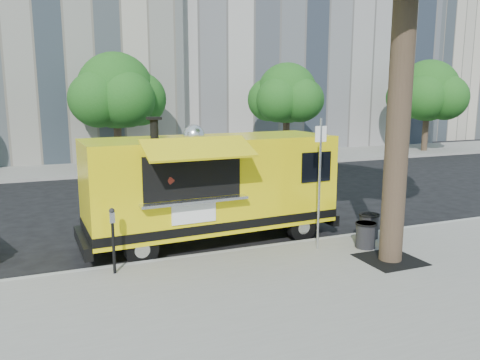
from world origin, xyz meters
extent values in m
plane|color=black|center=(0.00, 0.00, 0.00)|extent=(120.00, 120.00, 0.00)
cube|color=gray|center=(0.00, -4.00, 0.07)|extent=(60.00, 6.00, 0.15)
cube|color=#999993|center=(0.00, -0.93, 0.07)|extent=(60.00, 0.14, 0.16)
cube|color=gray|center=(0.00, 13.50, 0.07)|extent=(60.00, 5.00, 0.15)
cube|color=#A8A19D|center=(12.00, 23.00, 10.00)|extent=(20.00, 14.00, 20.00)
cube|color=#BDB29D|center=(30.00, 24.00, 8.00)|extent=(16.00, 12.00, 16.00)
cylinder|color=#33261C|center=(2.60, -2.80, 3.40)|extent=(0.48, 0.48, 6.50)
cube|color=black|center=(2.60, -2.80, 0.15)|extent=(1.20, 1.20, 0.02)
cylinder|color=#33261C|center=(-1.00, 12.70, 1.45)|extent=(0.36, 0.36, 2.60)
sphere|color=#194C14|center=(-1.00, 12.70, 3.85)|extent=(3.60, 3.60, 3.60)
cylinder|color=#33261C|center=(8.00, 12.40, 1.45)|extent=(0.36, 0.36, 2.60)
sphere|color=#194C14|center=(8.00, 12.40, 3.74)|extent=(3.24, 3.24, 3.24)
cylinder|color=#33261C|center=(18.00, 12.60, 1.45)|extent=(0.36, 0.36, 2.60)
sphere|color=#194C14|center=(18.00, 12.60, 3.91)|extent=(3.78, 3.78, 3.78)
cylinder|color=silver|center=(1.55, -1.55, 1.65)|extent=(0.06, 0.06, 3.00)
cube|color=white|center=(1.55, -1.55, 2.80)|extent=(0.28, 0.02, 0.35)
cylinder|color=black|center=(-3.00, -1.35, 0.68)|extent=(0.06, 0.06, 1.05)
cube|color=silver|center=(-3.00, -1.35, 1.30)|extent=(0.10, 0.08, 0.22)
sphere|color=black|center=(-3.00, -1.35, 1.43)|extent=(0.11, 0.11, 0.11)
cube|color=yellow|center=(-0.41, 0.26, 1.55)|extent=(6.14, 2.37, 2.18)
cube|color=black|center=(-0.41, 0.26, 0.67)|extent=(6.16, 2.39, 0.20)
cube|color=black|center=(2.68, 0.43, 0.42)|extent=(0.29, 1.95, 0.28)
cube|color=black|center=(-3.50, 0.09, 0.42)|extent=(0.29, 1.95, 0.28)
cube|color=black|center=(2.62, 0.42, 1.90)|extent=(0.14, 1.63, 0.88)
cylinder|color=black|center=(1.72, -0.48, 0.37)|extent=(0.76, 0.30, 0.74)
cylinder|color=black|center=(1.63, 1.22, 0.37)|extent=(0.76, 0.30, 0.74)
cylinder|color=black|center=(-2.36, -0.70, 0.37)|extent=(0.76, 0.30, 0.74)
cylinder|color=black|center=(-2.45, 1.00, 0.37)|extent=(0.76, 0.30, 0.74)
cube|color=black|center=(-1.19, -0.75, 1.90)|extent=(2.23, 0.30, 0.97)
cube|color=silver|center=(-1.18, -0.91, 1.38)|extent=(2.44, 0.48, 0.06)
cube|color=yellow|center=(-1.17, -1.24, 2.56)|extent=(2.37, 1.01, 0.39)
cube|color=white|center=(-1.19, -0.83, 1.09)|extent=(1.02, 0.10, 0.46)
cylinder|color=black|center=(-1.80, 0.18, 2.88)|extent=(0.19, 0.19, 0.51)
sphere|color=silver|center=(-0.79, 0.42, 2.69)|extent=(0.52, 0.52, 0.52)
sphere|color=maroon|center=(-1.72, -0.49, 1.85)|extent=(0.78, 0.78, 0.78)
cylinder|color=#FF590C|center=(-1.71, -0.72, 1.72)|extent=(0.32, 0.13, 0.32)
cylinder|color=black|center=(2.62, -1.91, 0.45)|extent=(0.45, 0.45, 0.59)
cylinder|color=black|center=(2.62, -1.91, 0.72)|extent=(0.49, 0.49, 0.04)
cylinder|color=black|center=(3.17, -1.30, 0.45)|extent=(0.46, 0.46, 0.60)
cylinder|color=black|center=(3.17, -1.30, 0.73)|extent=(0.50, 0.50, 0.04)
camera|label=1|loc=(-4.00, -10.48, 3.66)|focal=35.00mm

